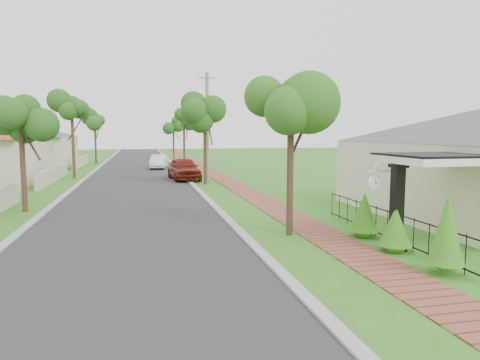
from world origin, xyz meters
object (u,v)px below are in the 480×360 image
object	(u,v)px
parked_car_red	(184,169)
station_clock	(375,182)
utility_pole	(207,126)
parked_car_white	(159,162)
near_tree	(291,108)
porch_post	(397,212)

from	to	relation	value
parked_car_red	station_clock	size ratio (longest dim) A/B	6.73
parked_car_red	utility_pole	xyz separation A→B (m)	(1.59, -1.00, 3.05)
parked_car_red	station_clock	xyz separation A→B (m)	(3.66, -19.76, 1.15)
parked_car_white	near_tree	distance (m)	28.24
porch_post	utility_pole	distance (m)	19.52
porch_post	parked_car_red	distance (m)	20.58
parked_car_white	parked_car_red	bearing A→B (deg)	-74.24
porch_post	near_tree	world-z (taller)	near_tree
parked_car_white	utility_pole	distance (m)	12.00
porch_post	parked_car_red	size ratio (longest dim) A/B	0.54
porch_post	station_clock	bearing A→B (deg)	140.89
parked_car_white	near_tree	xyz separation A→B (m)	(3.20, -27.83, 3.52)
parked_car_red	parked_car_white	world-z (taller)	parked_car_red
utility_pole	station_clock	world-z (taller)	utility_pole
near_tree	porch_post	bearing A→B (deg)	-46.77
near_tree	utility_pole	distance (m)	16.66
porch_post	utility_pole	world-z (taller)	utility_pole
near_tree	utility_pole	xyz separation A→B (m)	(-0.21, 16.66, -0.33)
utility_pole	near_tree	bearing A→B (deg)	-89.28
parked_car_white	utility_pole	world-z (taller)	utility_pole
parked_car_white	station_clock	distance (m)	30.39
parked_car_red	near_tree	size ratio (longest dim) A/B	0.89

